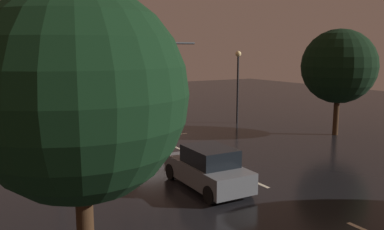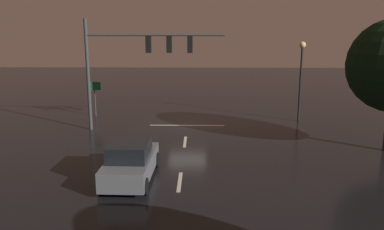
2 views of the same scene
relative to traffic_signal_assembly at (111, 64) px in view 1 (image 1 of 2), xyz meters
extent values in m
plane|color=black|center=(-3.05, -1.26, -4.77)|extent=(80.00, 80.00, 0.00)
cylinder|color=#383A3D|center=(3.07, 0.01, -1.32)|extent=(0.22, 0.22, 6.91)
cylinder|color=#383A3D|center=(-1.16, 0.01, 1.16)|extent=(8.46, 0.14, 0.14)
cube|color=black|center=(-0.73, 0.01, 0.59)|extent=(0.32, 0.36, 1.00)
sphere|color=black|center=(-0.73, -0.18, 0.91)|extent=(0.20, 0.20, 0.20)
sphere|color=black|center=(-0.73, -0.18, 0.59)|extent=(0.20, 0.20, 0.20)
sphere|color=#19F24C|center=(-0.73, -0.18, 0.27)|extent=(0.20, 0.20, 0.20)
cube|color=black|center=(-2.00, 0.01, 0.59)|extent=(0.32, 0.36, 1.00)
sphere|color=black|center=(-2.00, -0.18, 0.91)|extent=(0.20, 0.20, 0.20)
sphere|color=black|center=(-2.00, -0.18, 0.59)|extent=(0.20, 0.20, 0.20)
sphere|color=#19F24C|center=(-2.00, -0.18, 0.27)|extent=(0.20, 0.20, 0.20)
cube|color=black|center=(-3.27, 0.01, 0.59)|extent=(0.32, 0.36, 1.00)
sphere|color=black|center=(-3.27, -0.18, 0.91)|extent=(0.20, 0.20, 0.20)
sphere|color=black|center=(-3.27, -0.18, 0.59)|extent=(0.20, 0.20, 0.20)
sphere|color=#19F24C|center=(-3.27, -0.18, 0.27)|extent=(0.20, 0.20, 0.20)
cube|color=beige|center=(-3.05, 2.74, -4.77)|extent=(0.16, 2.20, 0.01)
cube|color=beige|center=(-3.05, 8.74, -4.77)|extent=(0.16, 2.20, 0.01)
cube|color=beige|center=(-3.05, -1.19, -4.77)|extent=(5.00, 0.16, 0.01)
cube|color=slate|center=(-0.97, 8.47, -4.15)|extent=(1.91, 4.35, 0.80)
cube|color=black|center=(-0.96, 8.67, -3.41)|extent=(1.66, 2.14, 0.68)
cylinder|color=black|center=(-0.17, 6.85, -4.43)|extent=(0.24, 0.69, 0.68)
cylinder|color=black|center=(-1.85, 6.90, -4.43)|extent=(0.24, 0.69, 0.68)
cylinder|color=black|center=(-0.09, 10.05, -4.43)|extent=(0.24, 0.69, 0.68)
cylinder|color=black|center=(-1.77, 10.09, -4.43)|extent=(0.24, 0.69, 0.68)
sphere|color=#F9EFC6|center=(-0.37, 6.34, -4.10)|extent=(0.20, 0.20, 0.20)
sphere|color=#F9EFC6|center=(-1.67, 6.37, -4.10)|extent=(0.20, 0.20, 0.20)
cylinder|color=black|center=(-10.76, -2.59, -2.24)|extent=(0.14, 0.14, 5.07)
sphere|color=#F9D88C|center=(-10.76, -2.59, 0.48)|extent=(0.44, 0.44, 0.44)
cylinder|color=#383A3D|center=(3.79, -3.93, -3.49)|extent=(0.09, 0.09, 2.57)
cube|color=#0F6033|center=(3.79, -3.93, -2.55)|extent=(0.90, 0.15, 0.60)
cylinder|color=#382314|center=(-13.75, 4.16, -3.42)|extent=(0.36, 0.36, 2.70)
sphere|color=black|center=(-13.75, 4.16, -0.28)|extent=(4.77, 4.77, 4.77)
sphere|color=black|center=(5.33, 13.56, -0.17)|extent=(4.39, 4.39, 4.39)
camera|label=1|loc=(7.37, 21.48, 0.69)|focal=37.11mm
camera|label=2|loc=(-3.88, 24.32, 1.53)|focal=36.86mm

